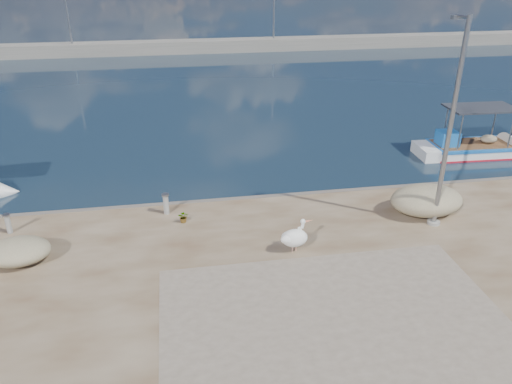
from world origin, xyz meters
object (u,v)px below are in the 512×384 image
object	(u,v)px
lamp_post	(448,134)
pelican	(295,237)
boat_right	(472,150)
bollard_near	(166,203)

from	to	relation	value
lamp_post	pelican	bearing A→B (deg)	-169.57
boat_right	pelican	world-z (taller)	boat_right
pelican	bollard_near	size ratio (longest dim) A/B	1.44
lamp_post	bollard_near	size ratio (longest dim) A/B	8.81
boat_right	pelican	xyz separation A→B (m)	(-11.09, -8.06, 0.79)
bollard_near	pelican	bearing A→B (deg)	-39.30
boat_right	pelican	size ratio (longest dim) A/B	5.22
pelican	lamp_post	xyz separation A→B (m)	(5.26, 0.97, 2.78)
boat_right	lamp_post	xyz separation A→B (m)	(-5.83, -7.10, 3.58)
boat_right	lamp_post	bearing A→B (deg)	-127.05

